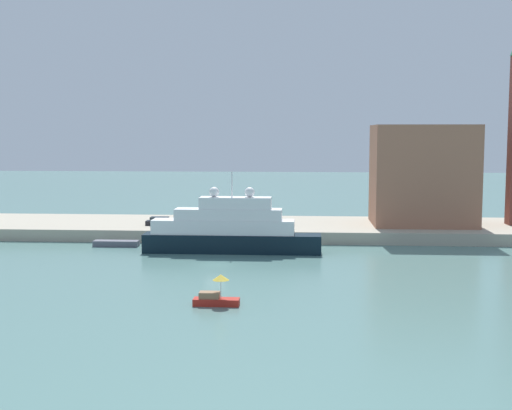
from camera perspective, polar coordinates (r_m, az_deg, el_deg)
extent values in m
plane|color=slate|center=(82.31, -3.38, -4.99)|extent=(400.00, 400.00, 0.00)
cube|color=#ADA38E|center=(107.33, -1.61, -1.94)|extent=(110.00, 19.33, 1.75)
cube|color=black|center=(90.67, -1.99, -3.18)|extent=(23.32, 3.54, 2.45)
cube|color=white|center=(90.48, -2.73, -1.82)|extent=(18.65, 3.26, 1.87)
cube|color=white|center=(90.19, -2.30, -0.77)|extent=(13.99, 2.98, 1.46)
cube|color=white|center=(89.93, -1.71, 0.17)|extent=(9.33, 2.69, 1.54)
cylinder|color=silver|center=(89.76, -2.01, 1.72)|extent=(0.16, 0.16, 3.32)
sphere|color=white|center=(89.63, -0.53, 1.07)|extent=(1.31, 1.31, 1.31)
sphere|color=white|center=(90.12, -3.48, 1.09)|extent=(1.31, 1.31, 1.31)
cube|color=#B22319|center=(63.40, -3.30, -8.01)|extent=(4.20, 1.34, 0.65)
cube|color=#8C6647|center=(63.34, -3.87, -7.45)|extent=(1.85, 1.07, 0.60)
cylinder|color=#B2B2B2|center=(63.08, -2.92, -6.98)|extent=(0.06, 0.06, 1.70)
cone|color=gold|center=(62.84, -2.93, -5.99)|extent=(1.51, 1.51, 0.53)
cube|color=#595966|center=(97.55, -11.49, -3.14)|extent=(6.23, 1.68, 0.81)
cube|color=#9E664C|center=(107.85, 13.63, 2.44)|extent=(15.12, 11.82, 15.13)
cube|color=black|center=(105.29, -7.86, -1.48)|extent=(4.52, 1.68, 0.70)
cube|color=#262D33|center=(105.26, -7.98, -1.13)|extent=(2.71, 1.51, 0.58)
cylinder|color=#334C8C|center=(100.44, -5.37, -1.63)|extent=(0.36, 0.36, 1.30)
sphere|color=tan|center=(100.34, -5.38, -1.20)|extent=(0.24, 0.24, 0.24)
cylinder|color=black|center=(98.90, -0.79, -1.85)|extent=(0.56, 0.56, 0.87)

